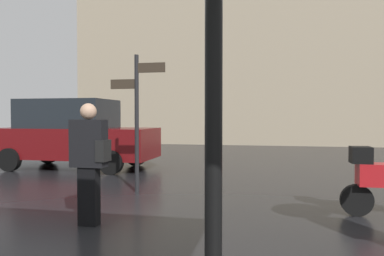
% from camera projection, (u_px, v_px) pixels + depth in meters
% --- Properties ---
extents(pedestrian_with_bag, '(0.50, 0.24, 1.62)m').
position_uv_depth(pedestrian_with_bag, '(90.00, 156.00, 4.90)').
color(pedestrian_with_bag, black).
rests_on(pedestrian_with_bag, ground).
extents(parked_car_left, '(4.42, 1.93, 1.92)m').
position_uv_depth(parked_car_left, '(74.00, 134.00, 10.37)').
color(parked_car_left, '#590C0F').
rests_on(parked_car_left, ground).
extents(street_signpost, '(1.08, 0.08, 2.62)m').
position_uv_depth(street_signpost, '(137.00, 109.00, 7.05)').
color(street_signpost, black).
rests_on(street_signpost, ground).
extents(building_block, '(19.49, 2.90, 12.13)m').
position_uv_depth(building_block, '(257.00, 31.00, 19.89)').
color(building_block, gray).
rests_on(building_block, ground).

